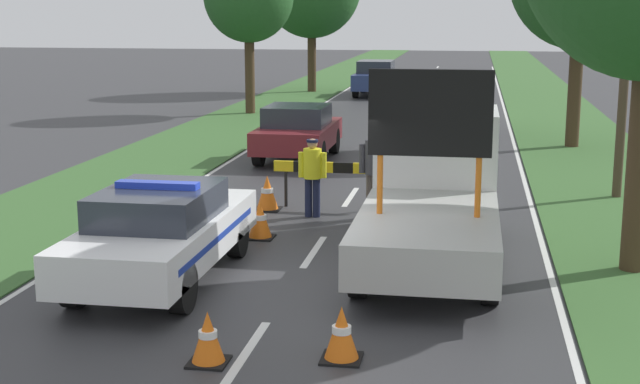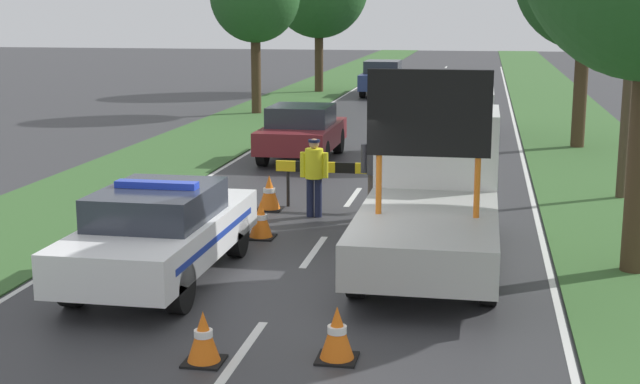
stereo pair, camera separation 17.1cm
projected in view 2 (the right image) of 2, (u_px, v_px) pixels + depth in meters
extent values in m
plane|color=#333335|center=(285.00, 292.00, 13.15)|extent=(160.00, 160.00, 0.00)
cube|color=silver|center=(243.00, 351.00, 10.88)|extent=(0.12, 2.06, 0.01)
cube|color=silver|center=(314.00, 251.00, 15.35)|extent=(0.12, 2.06, 0.01)
cube|color=silver|center=(353.00, 197.00, 19.81)|extent=(0.12, 2.06, 0.01)
cube|color=silver|center=(378.00, 162.00, 24.28)|extent=(0.12, 2.06, 0.01)
cube|color=silver|center=(395.00, 139.00, 28.75)|extent=(0.12, 2.06, 0.01)
cube|color=silver|center=(407.00, 121.00, 33.22)|extent=(0.12, 2.06, 0.01)
cube|color=silver|center=(417.00, 108.00, 37.69)|extent=(0.12, 2.06, 0.01)
cube|color=silver|center=(424.00, 98.00, 42.15)|extent=(0.12, 2.06, 0.01)
cube|color=silver|center=(430.00, 89.00, 46.62)|extent=(0.12, 2.06, 0.01)
cube|color=silver|center=(435.00, 82.00, 51.09)|extent=(0.12, 2.06, 0.01)
cube|color=silver|center=(439.00, 76.00, 55.56)|extent=(0.12, 2.06, 0.01)
cube|color=silver|center=(443.00, 71.00, 60.03)|extent=(0.12, 2.06, 0.01)
cube|color=silver|center=(446.00, 67.00, 64.49)|extent=(0.12, 2.06, 0.01)
cube|color=silver|center=(292.00, 126.00, 31.76)|extent=(0.10, 71.79, 0.01)
cube|color=silver|center=(516.00, 132.00, 30.37)|extent=(0.10, 71.79, 0.01)
cube|color=#38602D|center=(249.00, 120.00, 33.46)|extent=(3.74, 120.00, 0.03)
cube|color=#38602D|center=(572.00, 128.00, 31.37)|extent=(3.74, 120.00, 0.03)
cube|color=white|center=(162.00, 237.00, 13.68)|extent=(1.80, 4.69, 0.62)
cube|color=#282D38|center=(157.00, 204.00, 13.43)|extent=(1.59, 2.16, 0.49)
cylinder|color=black|center=(149.00, 231.00, 15.28)|extent=(0.24, 0.72, 0.72)
cylinder|color=black|center=(237.00, 235.00, 15.00)|extent=(0.24, 0.72, 0.72)
cylinder|color=black|center=(73.00, 281.00, 12.48)|extent=(0.24, 0.72, 0.72)
cylinder|color=black|center=(180.00, 287.00, 12.20)|extent=(0.24, 0.72, 0.72)
cube|color=#1E38C6|center=(157.00, 185.00, 13.37)|extent=(1.26, 0.24, 0.10)
cube|color=#193399|center=(162.00, 235.00, 13.67)|extent=(1.81, 3.85, 0.10)
cube|color=black|center=(209.00, 207.00, 15.99)|extent=(0.99, 0.08, 0.37)
cube|color=white|center=(438.00, 162.00, 16.14)|extent=(2.11, 2.08, 1.91)
cube|color=#232833|center=(441.00, 135.00, 17.06)|extent=(1.80, 0.04, 0.84)
cube|color=#B2B2AD|center=(426.00, 236.00, 13.39)|extent=(2.11, 3.92, 0.64)
cylinder|color=#D16619|center=(379.00, 184.00, 13.36)|extent=(0.09, 0.09, 0.90)
cylinder|color=#D16619|center=(477.00, 188.00, 13.10)|extent=(0.09, 0.09, 0.90)
cube|color=black|center=(429.00, 113.00, 13.01)|extent=(1.82, 0.12, 1.27)
cylinder|color=black|center=(386.00, 211.00, 16.50)|extent=(0.24, 0.86, 0.86)
cylinder|color=black|center=(488.00, 215.00, 16.17)|extent=(0.24, 0.86, 0.86)
cylinder|color=black|center=(357.00, 268.00, 12.86)|extent=(0.24, 0.86, 0.86)
cylinder|color=black|center=(489.00, 275.00, 12.53)|extent=(0.24, 0.86, 0.86)
cylinder|color=black|center=(288.00, 189.00, 18.82)|extent=(0.07, 0.07, 0.76)
cylinder|color=black|center=(383.00, 192.00, 18.46)|extent=(0.07, 0.07, 0.76)
cube|color=yellow|center=(286.00, 166.00, 18.73)|extent=(0.42, 0.08, 0.22)
cube|color=black|center=(306.00, 167.00, 18.65)|extent=(0.42, 0.08, 0.22)
cube|color=yellow|center=(325.00, 167.00, 18.58)|extent=(0.42, 0.08, 0.22)
cube|color=black|center=(345.00, 168.00, 18.50)|extent=(0.42, 0.08, 0.22)
cube|color=yellow|center=(365.00, 168.00, 18.43)|extent=(0.42, 0.08, 0.22)
cube|color=black|center=(386.00, 169.00, 18.35)|extent=(0.42, 0.08, 0.22)
cylinder|color=#191E38|center=(310.00, 197.00, 17.88)|extent=(0.15, 0.15, 0.79)
cylinder|color=#191E38|center=(318.00, 198.00, 17.85)|extent=(0.15, 0.15, 0.79)
cylinder|color=yellow|center=(314.00, 163.00, 17.72)|extent=(0.36, 0.36, 0.59)
cylinder|color=yellow|center=(303.00, 165.00, 17.77)|extent=(0.12, 0.12, 0.50)
cylinder|color=yellow|center=(325.00, 165.00, 17.69)|extent=(0.12, 0.12, 0.50)
sphere|color=#A57A5B|center=(314.00, 144.00, 17.64)|extent=(0.20, 0.20, 0.20)
cylinder|color=#141933|center=(314.00, 141.00, 17.63)|extent=(0.24, 0.24, 0.05)
cylinder|color=brown|center=(372.00, 196.00, 17.72)|extent=(0.17, 0.17, 0.90)
cylinder|color=brown|center=(381.00, 196.00, 17.69)|extent=(0.17, 0.17, 0.90)
cylinder|color=#3D3D42|center=(377.00, 157.00, 17.55)|extent=(0.41, 0.41, 0.68)
cylinder|color=#3D3D42|center=(364.00, 159.00, 17.60)|extent=(0.14, 0.14, 0.57)
cylinder|color=#3D3D42|center=(390.00, 159.00, 17.51)|extent=(0.14, 0.14, 0.57)
sphere|color=beige|center=(377.00, 134.00, 17.46)|extent=(0.23, 0.23, 0.23)
cube|color=black|center=(270.00, 209.00, 18.57)|extent=(0.53, 0.53, 0.03)
cone|color=orange|center=(269.00, 192.00, 18.49)|extent=(0.45, 0.45, 0.70)
cylinder|color=white|center=(269.00, 190.00, 18.49)|extent=(0.25, 0.25, 0.10)
cube|color=black|center=(261.00, 237.00, 16.27)|extent=(0.50, 0.50, 0.03)
cone|color=orange|center=(261.00, 219.00, 16.20)|extent=(0.43, 0.43, 0.66)
cylinder|color=white|center=(261.00, 217.00, 16.20)|extent=(0.24, 0.24, 0.09)
cube|color=black|center=(204.00, 361.00, 10.52)|extent=(0.46, 0.46, 0.03)
cone|color=orange|center=(203.00, 336.00, 10.45)|extent=(0.39, 0.39, 0.61)
cylinder|color=white|center=(203.00, 333.00, 10.45)|extent=(0.22, 0.22, 0.09)
cube|color=black|center=(337.00, 358.00, 10.61)|extent=(0.48, 0.48, 0.03)
cone|color=orange|center=(337.00, 332.00, 10.54)|extent=(0.41, 0.41, 0.64)
cylinder|color=white|center=(337.00, 329.00, 10.53)|extent=(0.23, 0.23, 0.09)
cube|color=maroon|center=(302.00, 136.00, 24.70)|extent=(1.88, 4.03, 0.60)
cube|color=#282D38|center=(301.00, 115.00, 24.47)|extent=(1.65, 1.85, 0.55)
cylinder|color=black|center=(283.00, 139.00, 26.11)|extent=(0.24, 0.73, 0.73)
cylinder|color=black|center=(339.00, 141.00, 25.82)|extent=(0.24, 0.73, 0.73)
cylinder|color=black|center=(263.00, 152.00, 23.71)|extent=(0.24, 0.73, 0.73)
cylinder|color=black|center=(323.00, 154.00, 23.41)|extent=(0.24, 0.73, 0.73)
cube|color=slate|center=(457.00, 112.00, 29.93)|extent=(1.86, 4.03, 0.68)
cube|color=#282D38|center=(457.00, 95.00, 29.69)|extent=(1.63, 1.85, 0.50)
cylinder|color=black|center=(435.00, 117.00, 31.34)|extent=(0.24, 0.74, 0.74)
cylinder|color=black|center=(481.00, 118.00, 31.05)|extent=(0.24, 0.74, 0.74)
cylinder|color=black|center=(430.00, 126.00, 28.94)|extent=(0.24, 0.74, 0.74)
cylinder|color=black|center=(481.00, 128.00, 28.65)|extent=(0.24, 0.74, 0.74)
cube|color=silver|center=(470.00, 97.00, 35.89)|extent=(1.92, 4.03, 0.57)
cube|color=#282D38|center=(470.00, 85.00, 35.68)|extent=(1.69, 1.85, 0.43)
cylinder|color=black|center=(450.00, 101.00, 37.30)|extent=(0.24, 0.70, 0.70)
cylinder|color=black|center=(490.00, 101.00, 37.00)|extent=(0.24, 0.70, 0.70)
cylinder|color=black|center=(447.00, 107.00, 34.90)|extent=(0.24, 0.70, 0.70)
cylinder|color=black|center=(491.00, 108.00, 34.60)|extent=(0.24, 0.70, 0.70)
cube|color=navy|center=(383.00, 80.00, 43.29)|extent=(1.86, 4.69, 0.74)
cube|color=#282D38|center=(383.00, 67.00, 43.02)|extent=(1.63, 2.16, 0.58)
cylinder|color=black|center=(370.00, 85.00, 44.91)|extent=(0.24, 0.72, 0.72)
cylinder|color=black|center=(402.00, 86.00, 44.62)|extent=(0.24, 0.72, 0.72)
cylinder|color=black|center=(362.00, 90.00, 42.11)|extent=(0.24, 0.72, 0.72)
cylinder|color=black|center=(397.00, 91.00, 41.82)|extent=(0.24, 0.72, 0.72)
cylinder|color=#42301E|center=(580.00, 89.00, 26.56)|extent=(0.41, 0.41, 3.55)
cylinder|color=#42301E|center=(256.00, 72.00, 35.39)|extent=(0.39, 0.39, 3.34)
cylinder|color=#42301E|center=(319.00, 58.00, 44.77)|extent=(0.43, 0.43, 3.42)
cylinder|color=#473828|center=(633.00, 12.00, 18.84)|extent=(0.20, 0.20, 8.09)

